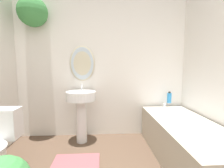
# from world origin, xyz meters

# --- Properties ---
(wall_back) EXTENTS (2.90, 0.44, 2.40)m
(wall_back) POSITION_xyz_m (-0.18, 2.37, 1.33)
(wall_back) COLOR silver
(wall_back) RESTS_ON ground_plane
(pedestal_sink) EXTENTS (0.45, 0.45, 0.90)m
(pedestal_sink) POSITION_xyz_m (-0.33, 2.10, 0.57)
(pedestal_sink) COLOR white
(pedestal_sink) RESTS_ON ground_plane
(bathtub) EXTENTS (0.69, 1.66, 0.57)m
(bathtub) POSITION_xyz_m (1.02, 1.48, 0.26)
(bathtub) COLOR #B2A893
(bathtub) RESTS_ON ground_plane
(shampoo_bottle) EXTENTS (0.07, 0.07, 0.19)m
(shampoo_bottle) POSITION_xyz_m (1.11, 2.23, 0.66)
(shampoo_bottle) COLOR #2D84C6
(shampoo_bottle) RESTS_ON bathtub
(bath_mat) EXTENTS (0.56, 0.38, 0.02)m
(bath_mat) POSITION_xyz_m (-0.33, 1.52, 0.01)
(bath_mat) COLOR #934C51
(bath_mat) RESTS_ON ground_plane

